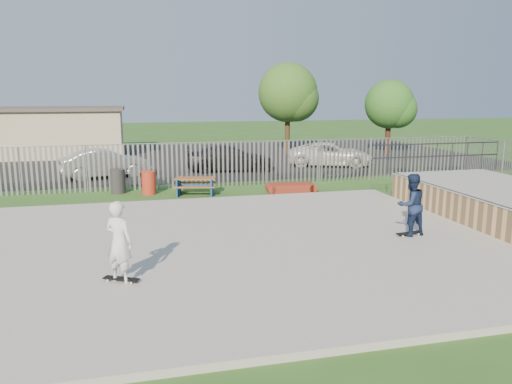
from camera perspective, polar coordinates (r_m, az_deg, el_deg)
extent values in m
plane|color=#2E531C|center=(13.62, -3.83, -6.42)|extent=(120.00, 120.00, 0.00)
cube|color=#9D9D98|center=(13.60, -3.84, -6.12)|extent=(15.00, 12.00, 0.15)
cube|color=tan|center=(18.44, 26.02, -1.18)|extent=(4.00, 7.00, 1.05)
cube|color=#9E9E99|center=(18.34, 26.17, 0.48)|extent=(4.05, 7.05, 0.04)
cylinder|color=#383A3F|center=(17.14, 21.07, 0.24)|extent=(0.06, 7.00, 0.06)
cube|color=brown|center=(20.72, -6.96, 1.56)|extent=(1.75, 0.98, 0.06)
cube|color=brown|center=(20.22, -7.09, 0.55)|extent=(1.67, 0.60, 0.05)
cube|color=brown|center=(21.30, -6.81, 1.10)|extent=(1.67, 0.60, 0.05)
cube|color=navy|center=(20.77, -6.94, 0.66)|extent=(1.71, 1.57, 0.68)
cube|color=maroon|center=(21.24, 4.02, 0.50)|extent=(1.84, 1.04, 0.35)
cylinder|color=#A72E19|center=(21.11, -12.15, 1.04)|extent=(0.58, 0.58, 0.96)
cylinder|color=#28282B|center=(21.63, -15.52, 1.20)|extent=(0.61, 0.61, 1.01)
cube|color=black|center=(32.13, -9.71, 3.73)|extent=(40.00, 18.00, 0.02)
imported|color=silver|center=(25.67, -16.82, 3.15)|extent=(4.51, 2.41, 1.41)
imported|color=black|center=(26.75, -3.03, 3.87)|extent=(4.86, 2.41, 1.36)
imported|color=white|center=(28.91, 8.52, 4.28)|extent=(5.22, 3.62, 1.32)
cube|color=#C1B694|center=(36.36, -23.01, 6.22)|extent=(10.00, 6.00, 3.00)
cube|color=#4C4742|center=(36.28, -23.20, 8.74)|extent=(10.40, 6.40, 0.20)
cylinder|color=#42311A|center=(34.44, 3.61, 7.33)|extent=(0.34, 0.34, 3.56)
sphere|color=#305A1E|center=(34.36, 3.66, 11.29)|extent=(3.99, 3.99, 3.99)
cylinder|color=#3E2218|center=(35.13, 14.83, 6.52)|extent=(0.35, 0.35, 2.91)
sphere|color=#295B1F|center=(35.04, 14.99, 9.68)|extent=(3.26, 3.26, 3.26)
cube|color=black|center=(14.90, 17.09, -4.49)|extent=(0.82, 0.33, 0.02)
cube|color=black|center=(11.25, -15.16, -9.53)|extent=(0.80, 0.56, 0.02)
imported|color=#14203F|center=(14.71, 17.28, -1.40)|extent=(0.96, 0.80, 1.77)
imported|color=silver|center=(10.99, -15.38, -5.51)|extent=(0.77, 0.73, 1.77)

